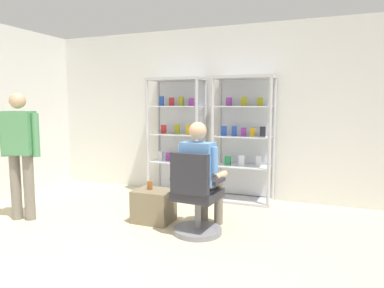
% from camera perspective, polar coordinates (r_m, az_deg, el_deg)
% --- Properties ---
extents(ground_plane, '(7.20, 7.20, 0.00)m').
position_cam_1_polar(ground_plane, '(3.31, -13.62, -20.29)').
color(ground_plane, '#C6B793').
extents(back_wall, '(6.00, 0.10, 2.70)m').
position_cam_1_polar(back_wall, '(5.67, 3.74, 5.21)').
color(back_wall, silver).
rests_on(back_wall, ground).
extents(display_cabinet_left, '(0.90, 0.45, 1.90)m').
position_cam_1_polar(display_cabinet_left, '(5.67, -2.32, 1.28)').
color(display_cabinet_left, '#B7B7BC').
rests_on(display_cabinet_left, ground).
extents(display_cabinet_right, '(0.90, 0.45, 1.90)m').
position_cam_1_polar(display_cabinet_right, '(5.32, 8.58, 0.88)').
color(display_cabinet_right, '#B7B7BC').
rests_on(display_cabinet_right, ground).
extents(office_chair, '(0.58, 0.56, 0.96)m').
position_cam_1_polar(office_chair, '(3.96, 0.61, -9.41)').
color(office_chair, slate).
rests_on(office_chair, ground).
extents(seated_shopkeeper, '(0.51, 0.59, 1.29)m').
position_cam_1_polar(seated_shopkeeper, '(4.03, 1.61, -4.47)').
color(seated_shopkeeper, slate).
rests_on(seated_shopkeeper, ground).
extents(storage_crate, '(0.47, 0.39, 0.41)m').
position_cam_1_polar(storage_crate, '(4.48, -6.33, -10.09)').
color(storage_crate, '#72664C').
rests_on(storage_crate, ground).
extents(tea_glass, '(0.07, 0.07, 0.11)m').
position_cam_1_polar(tea_glass, '(4.45, -6.96, -6.75)').
color(tea_glass, brown).
rests_on(tea_glass, storage_crate).
extents(standing_customer, '(0.51, 0.31, 1.63)m').
position_cam_1_polar(standing_customer, '(4.90, -26.46, -0.58)').
color(standing_customer, slate).
rests_on(standing_customer, ground).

